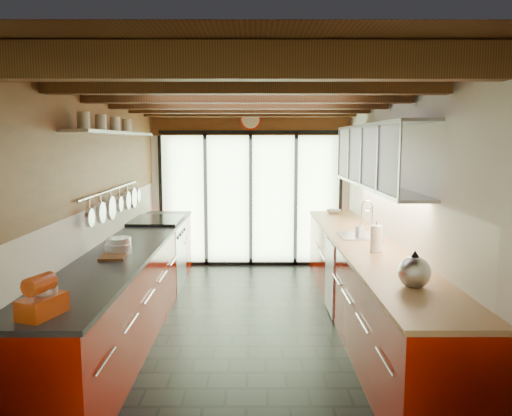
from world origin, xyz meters
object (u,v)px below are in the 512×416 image
(stand_mixer, at_px, (42,299))
(kettle, at_px, (414,270))
(soap_bottle, at_px, (360,229))
(paper_towel, at_px, (376,239))
(bowl, at_px, (334,211))

(stand_mixer, bearing_deg, kettle, 13.88)
(soap_bottle, bearing_deg, kettle, -90.00)
(paper_towel, distance_m, bowl, 2.68)
(stand_mixer, height_order, soap_bottle, stand_mixer)
(kettle, distance_m, soap_bottle, 1.93)
(kettle, xyz_separation_m, soap_bottle, (0.00, 1.93, -0.03))
(stand_mixer, xyz_separation_m, bowl, (2.54, 4.49, -0.08))
(kettle, bearing_deg, paper_towel, 90.00)
(paper_towel, relative_size, bowl, 1.41)
(stand_mixer, xyz_separation_m, kettle, (2.54, 0.63, 0.02))
(bowl, bearing_deg, paper_towel, -90.00)
(stand_mixer, distance_m, kettle, 2.62)
(kettle, relative_size, paper_towel, 1.04)
(stand_mixer, bearing_deg, soap_bottle, 45.19)
(stand_mixer, height_order, kettle, kettle)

